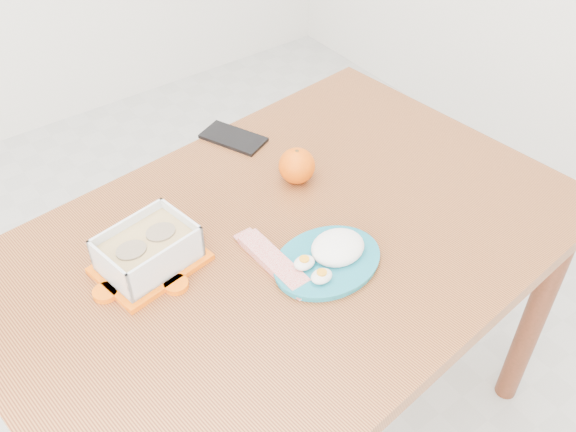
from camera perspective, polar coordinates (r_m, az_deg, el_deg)
ground at (r=1.95m, az=-7.97°, el=-17.83°), size 3.50×3.50×0.00m
dining_table at (r=1.40m, az=0.00°, el=-4.71°), size 1.32×0.95×0.75m
food_container at (r=1.28m, az=-12.33°, el=-3.02°), size 0.23×0.19×0.09m
orange_fruit at (r=1.46m, az=0.79°, el=4.49°), size 0.08×0.08×0.08m
rice_plate at (r=1.27m, az=3.81°, el=-3.50°), size 0.23×0.23×0.06m
candy_bar at (r=1.28m, az=-1.34°, el=-3.99°), size 0.05×0.18×0.02m
smartphone at (r=1.62m, az=-4.88°, el=6.93°), size 0.14×0.18×0.01m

